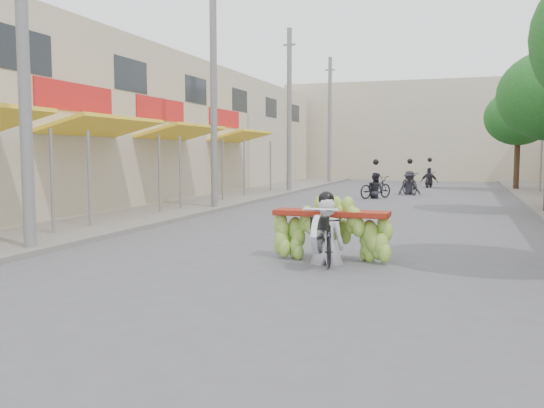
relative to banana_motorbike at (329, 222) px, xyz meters
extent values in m
plane|color=#55555A|center=(-0.49, -3.88, -0.75)|extent=(120.00, 120.00, 0.00)
cube|color=slate|center=(-7.49, 11.12, -0.69)|extent=(4.00, 60.00, 0.12)
cube|color=#C3B79A|center=(-12.49, 10.12, 2.25)|extent=(8.00, 40.00, 6.00)
cylinder|color=slate|center=(-6.79, 0.92, 0.53)|extent=(0.08, 0.08, 2.55)
cube|color=yellow|center=(-7.61, 4.12, 2.00)|extent=(1.77, 4.00, 0.53)
cylinder|color=slate|center=(-6.79, 2.32, 0.53)|extent=(0.08, 0.08, 2.55)
cylinder|color=slate|center=(-6.79, 5.92, 0.53)|extent=(0.08, 0.08, 2.55)
cube|color=red|center=(-8.49, 4.12, 2.85)|extent=(0.10, 3.50, 0.80)
cube|color=yellow|center=(-7.61, 9.12, 2.00)|extent=(1.77, 4.00, 0.53)
cylinder|color=slate|center=(-6.79, 7.32, 0.53)|extent=(0.08, 0.08, 2.55)
cylinder|color=slate|center=(-6.79, 10.92, 0.53)|extent=(0.08, 0.08, 2.55)
cube|color=red|center=(-8.49, 9.12, 2.85)|extent=(0.10, 3.50, 0.80)
cube|color=yellow|center=(-7.61, 15.12, 2.00)|extent=(1.77, 4.00, 0.53)
cylinder|color=slate|center=(-6.79, 13.32, 0.53)|extent=(0.08, 0.08, 2.55)
cylinder|color=slate|center=(-6.79, 16.92, 0.53)|extent=(0.08, 0.08, 2.55)
cube|color=red|center=(-8.49, 15.12, 2.85)|extent=(0.10, 3.50, 0.80)
cube|color=#1E2328|center=(-8.51, 2.12, 3.85)|extent=(0.08, 2.00, 1.10)
cube|color=#1E2328|center=(-8.51, 7.12, 3.85)|extent=(0.08, 2.00, 1.10)
cube|color=#1E2328|center=(-8.51, 12.12, 3.85)|extent=(0.08, 2.00, 1.10)
cube|color=#1E2328|center=(-8.51, 17.12, 3.85)|extent=(0.08, 2.00, 1.10)
cube|color=#1E2328|center=(-8.51, 22.12, 3.85)|extent=(0.08, 2.00, 1.10)
cube|color=#1E2328|center=(-8.51, 27.12, 3.85)|extent=(0.08, 2.00, 1.10)
cylinder|color=slate|center=(5.81, 20.02, 0.53)|extent=(0.08, 0.08, 2.55)
cube|color=#C3B79A|center=(-0.49, 34.12, 2.75)|extent=(20.00, 6.00, 7.00)
cylinder|color=slate|center=(-5.89, -0.88, 3.25)|extent=(0.24, 0.24, 8.00)
cylinder|color=slate|center=(-5.89, 8.12, 3.25)|extent=(0.24, 0.24, 8.00)
cylinder|color=slate|center=(-5.89, 17.12, 3.25)|extent=(0.24, 0.24, 8.00)
cube|color=slate|center=(-5.89, 17.12, 6.45)|extent=(0.60, 0.08, 0.08)
cylinder|color=slate|center=(-5.89, 26.12, 3.25)|extent=(0.24, 0.24, 8.00)
cube|color=slate|center=(-5.89, 26.12, 6.45)|extent=(0.60, 0.08, 0.08)
cylinder|color=#3A2719|center=(4.91, 22.12, 0.85)|extent=(0.28, 0.28, 3.20)
ellipsoid|color=#1D591C|center=(4.91, 22.12, 3.05)|extent=(3.40, 3.40, 2.90)
imported|color=black|center=(0.00, -0.13, -0.30)|extent=(0.86, 1.57, 0.89)
cylinder|color=silver|center=(0.00, -0.78, -0.13)|extent=(0.10, 0.66, 0.66)
cube|color=black|center=(0.00, -0.68, 0.05)|extent=(0.28, 0.22, 0.22)
cylinder|color=silver|center=(0.00, -0.58, 0.27)|extent=(0.60, 0.05, 0.05)
cube|color=maroon|center=(0.00, 0.22, 0.13)|extent=(2.12, 0.55, 0.10)
imported|color=silver|center=(0.00, -0.18, 0.46)|extent=(0.65, 0.48, 1.82)
sphere|color=black|center=(0.00, -0.21, 1.34)|extent=(0.28, 0.28, 0.28)
imported|color=black|center=(-1.31, 14.93, -0.26)|extent=(1.51, 1.78, 0.97)
imported|color=#24232B|center=(-1.31, 14.93, 0.38)|extent=(0.93, 0.85, 1.65)
sphere|color=black|center=(-1.31, 14.93, 0.83)|extent=(0.26, 0.26, 0.26)
imported|color=black|center=(-0.10, 17.62, -0.19)|extent=(1.30, 1.92, 1.10)
imported|color=#24232B|center=(-0.10, 17.62, 0.38)|extent=(1.19, 0.96, 1.65)
sphere|color=black|center=(-0.10, 17.62, 0.83)|extent=(0.26, 0.26, 0.26)
imported|color=black|center=(0.47, 23.74, -0.31)|extent=(0.74, 1.61, 0.87)
imported|color=#24232B|center=(0.47, 23.74, 0.38)|extent=(1.02, 0.65, 1.65)
sphere|color=black|center=(0.47, 23.74, 0.83)|extent=(0.26, 0.26, 0.26)
camera|label=1|loc=(2.29, -10.15, 1.25)|focal=38.00mm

